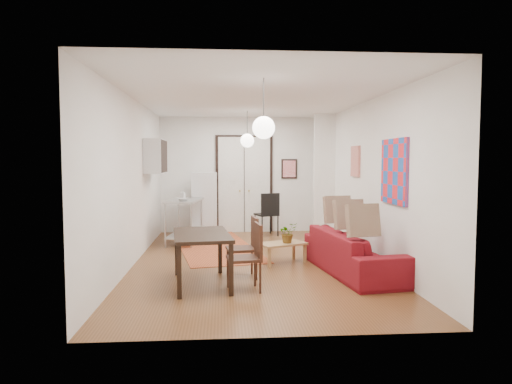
{
  "coord_description": "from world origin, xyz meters",
  "views": [
    {
      "loc": [
        -0.55,
        -8.05,
        1.82
      ],
      "look_at": [
        0.05,
        0.1,
        1.25
      ],
      "focal_mm": 32.0,
      "sensor_mm": 36.0,
      "label": 1
    }
  ],
  "objects": [
    {
      "name": "black_side_chair",
      "position": [
        0.51,
        2.95,
        0.61
      ],
      "size": [
        0.61,
        0.62,
        1.04
      ],
      "rotation": [
        0.0,
        0.0,
        3.49
      ],
      "color": "black",
      "rests_on": "floor"
    },
    {
      "name": "potted_plant",
      "position": [
        0.6,
        -0.12,
        0.54
      ],
      "size": [
        0.38,
        0.4,
        0.35
      ],
      "primitive_type": "imported",
      "rotation": [
        0.0,
        0.0,
        0.42
      ],
      "color": "#327033",
      "rests_on": "coffee_table"
    },
    {
      "name": "dining_chair_near",
      "position": [
        -0.26,
        -0.99,
        0.54
      ],
      "size": [
        0.5,
        0.66,
        0.94
      ],
      "rotation": [
        0.0,
        0.0,
        -1.45
      ],
      "color": "#3C1E13",
      "rests_on": "floor"
    },
    {
      "name": "wall_right",
      "position": [
        2.1,
        0.0,
        1.45
      ],
      "size": [
        0.02,
        7.0,
        2.9
      ],
      "primitive_type": "cube",
      "color": "white",
      "rests_on": "floor"
    },
    {
      "name": "soap_bottle",
      "position": [
        -1.44,
        2.24,
        1.06
      ],
      "size": [
        0.11,
        0.12,
        0.2
      ],
      "primitive_type": "imported",
      "rotation": [
        0.0,
        0.0,
        -0.33
      ],
      "color": "#538DB4",
      "rests_on": "kitchen_counter"
    },
    {
      "name": "kitchen_counter",
      "position": [
        -1.39,
        1.99,
        0.63
      ],
      "size": [
        0.79,
        1.33,
        0.96
      ],
      "rotation": [
        0.0,
        0.0,
        -0.14
      ],
      "color": "#B0B4B5",
      "rests_on": "floor"
    },
    {
      "name": "floor",
      "position": [
        0.0,
        0.0,
        0.0
      ],
      "size": [
        7.0,
        7.0,
        0.0
      ],
      "primitive_type": "plane",
      "color": "brown",
      "rests_on": "ground"
    },
    {
      "name": "wall_front",
      "position": [
        0.0,
        -3.5,
        1.45
      ],
      "size": [
        4.2,
        0.02,
        2.9
      ],
      "primitive_type": "cube",
      "color": "white",
      "rests_on": "floor"
    },
    {
      "name": "painting_abstract",
      "position": [
        2.08,
        0.8,
        1.8
      ],
      "size": [
        0.05,
        0.5,
        0.6
      ],
      "primitive_type": "cube",
      "color": "beige",
      "rests_on": "wall_right"
    },
    {
      "name": "poster_back",
      "position": [
        1.15,
        3.47,
        1.6
      ],
      "size": [
        0.4,
        0.03,
        0.5
      ],
      "primitive_type": "cube",
      "color": "red",
      "rests_on": "wall_back"
    },
    {
      "name": "fridge",
      "position": [
        -0.98,
        2.91,
        0.76
      ],
      "size": [
        0.59,
        0.59,
        1.53
      ],
      "primitive_type": "cube",
      "rotation": [
        0.0,
        0.0,
        -0.11
      ],
      "color": "silver",
      "rests_on": "floor"
    },
    {
      "name": "dining_chair_far",
      "position": [
        -0.26,
        -1.69,
        0.54
      ],
      "size": [
        0.5,
        0.66,
        0.94
      ],
      "rotation": [
        0.0,
        0.0,
        -1.45
      ],
      "color": "#3C1E13",
      "rests_on": "floor"
    },
    {
      "name": "coffee_table",
      "position": [
        0.5,
        -0.12,
        0.31
      ],
      "size": [
        0.93,
        0.75,
        0.36
      ],
      "rotation": [
        0.0,
        0.0,
        0.42
      ],
      "color": "#A7774E",
      "rests_on": "floor"
    },
    {
      "name": "print_left",
      "position": [
        -2.07,
        2.0,
        1.95
      ],
      "size": [
        0.03,
        0.44,
        0.54
      ],
      "primitive_type": "cube",
      "color": "#985D3F",
      "rests_on": "wall_left"
    },
    {
      "name": "pendant_front",
      "position": [
        0.0,
        -2.0,
        2.25
      ],
      "size": [
        0.3,
        0.3,
        0.8
      ],
      "color": "silver",
      "rests_on": "ceiling"
    },
    {
      "name": "double_doors",
      "position": [
        0.0,
        3.46,
        1.2
      ],
      "size": [
        1.44,
        0.06,
        2.5
      ],
      "primitive_type": "cube",
      "color": "white",
      "rests_on": "wall_back"
    },
    {
      "name": "sofa",
      "position": [
        1.57,
        -0.92,
        0.34
      ],
      "size": [
        1.24,
        2.46,
        0.69
      ],
      "primitive_type": "imported",
      "rotation": [
        0.0,
        0.0,
        1.71
      ],
      "color": "maroon",
      "rests_on": "floor"
    },
    {
      "name": "dining_table",
      "position": [
        -0.86,
        -1.44,
        0.68
      ],
      "size": [
        0.95,
        1.46,
        0.76
      ],
      "rotation": [
        0.0,
        0.0,
        0.12
      ],
      "color": "black",
      "rests_on": "floor"
    },
    {
      "name": "ceiling",
      "position": [
        0.0,
        0.0,
        2.9
      ],
      "size": [
        4.2,
        7.0,
        0.02
      ],
      "primitive_type": "cube",
      "color": "white",
      "rests_on": "wall_back"
    },
    {
      "name": "stub_partition",
      "position": [
        1.85,
        2.55,
        1.45
      ],
      "size": [
        0.5,
        0.1,
        2.9
      ],
      "primitive_type": "cube",
      "color": "white",
      "rests_on": "floor"
    },
    {
      "name": "wall_cabinet",
      "position": [
        -1.92,
        1.5,
        1.9
      ],
      "size": [
        0.35,
        1.0,
        0.7
      ],
      "primitive_type": "cube",
      "color": "silver",
      "rests_on": "wall_left"
    },
    {
      "name": "wall_left",
      "position": [
        -2.1,
        0.0,
        1.45
      ],
      "size": [
        0.02,
        7.0,
        2.9
      ],
      "primitive_type": "cube",
      "color": "white",
      "rests_on": "floor"
    },
    {
      "name": "painting_popart",
      "position": [
        2.08,
        -1.25,
        1.65
      ],
      "size": [
        0.05,
        1.0,
        1.0
      ],
      "primitive_type": "cube",
      "color": "red",
      "rests_on": "wall_right"
    },
    {
      "name": "pendant_back",
      "position": [
        0.0,
        2.0,
        2.25
      ],
      "size": [
        0.3,
        0.3,
        0.8
      ],
      "color": "silver",
      "rests_on": "ceiling"
    },
    {
      "name": "kilim_rug",
      "position": [
        -0.73,
        1.62,
        0.0
      ],
      "size": [
        2.17,
        4.12,
        0.01
      ],
      "primitive_type": "cube",
      "rotation": [
        0.0,
        0.0,
        0.19
      ],
      "color": "#BC5B2F",
      "rests_on": "floor"
    },
    {
      "name": "wall_back",
      "position": [
        0.0,
        3.5,
        1.45
      ],
      "size": [
        4.2,
        0.02,
        2.9
      ],
      "primitive_type": "cube",
      "color": "white",
      "rests_on": "floor"
    },
    {
      "name": "bowl",
      "position": [
        -1.39,
        1.69,
        0.99
      ],
      "size": [
        0.29,
        0.29,
        0.06
      ],
      "primitive_type": "imported",
      "rotation": [
        0.0,
        0.0,
        -0.33
      ],
      "color": "silver",
      "rests_on": "kitchen_counter"
    }
  ]
}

